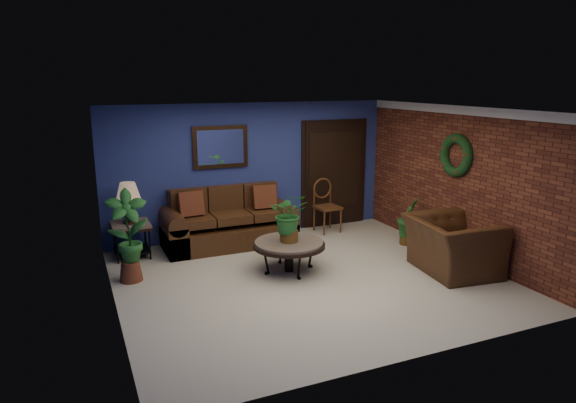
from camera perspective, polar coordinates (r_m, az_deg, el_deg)
name	(u,v)px	position (r m, az deg, el deg)	size (l,w,h in m)	color
floor	(308,278)	(7.80, 2.27, -8.52)	(5.50, 5.50, 0.00)	beige
wall_back	(251,170)	(9.69, -4.08, 3.51)	(5.50, 0.04, 2.50)	navy
wall_left	(109,217)	(6.73, -19.25, -1.66)	(0.04, 5.00, 2.50)	navy
wall_right_brick	(459,183)	(8.94, 18.45, 2.01)	(0.04, 5.00, 2.50)	brown
ceiling	(310,110)	(7.24, 2.45, 10.14)	(5.50, 5.00, 0.02)	white
crown_molding	(463,110)	(8.78, 18.87, 9.56)	(0.03, 5.00, 0.14)	white
wall_mirror	(220,147)	(9.40, -7.52, 6.02)	(1.02, 0.06, 0.77)	#3B2512
closet_door	(334,174)	(10.40, 5.13, 3.06)	(1.44, 0.06, 2.18)	black
wreath	(456,155)	(8.87, 18.16, 4.90)	(0.72, 0.72, 0.16)	black
sofa	(228,225)	(9.33, -6.70, -2.66)	(2.32, 1.00, 1.05)	#422712
coffee_table	(289,245)	(7.94, 0.11, -4.85)	(1.12, 1.12, 0.48)	#59534E
end_table	(131,231)	(8.95, -17.05, -3.15)	(0.65, 0.65, 0.59)	#59534E
table_lamp	(128,198)	(8.81, -17.30, 0.38)	(0.40, 0.40, 0.66)	#3B2512
side_chair	(326,202)	(10.03, 4.19, -0.02)	(0.48, 0.48, 1.04)	brown
armchair	(452,246)	(8.31, 17.76, -4.69)	(1.30, 1.14, 0.85)	#422712
coffee_plant	(289,215)	(7.80, 0.11, -1.51)	(0.71, 0.67, 0.76)	brown
floor_plant	(408,220)	(9.45, 13.18, -2.01)	(0.43, 0.37, 0.87)	brown
tall_plant	(128,233)	(7.82, -17.35, -3.36)	(0.60, 0.41, 1.38)	brown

